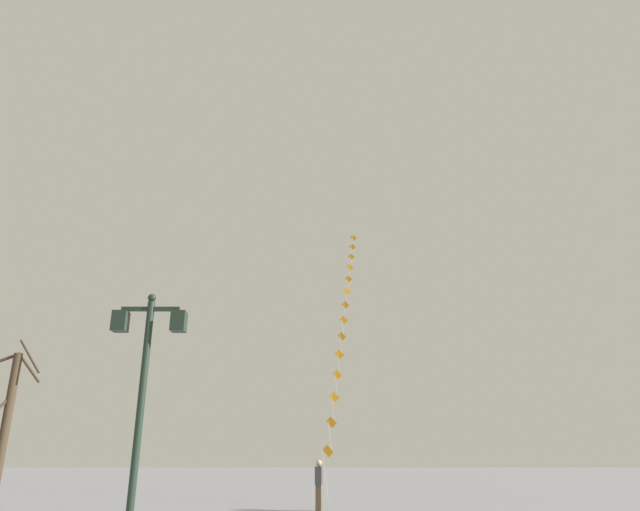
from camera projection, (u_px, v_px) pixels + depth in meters
twin_lantern_lamp_post at (144, 370)px, 10.71m from camera, size 1.43×0.28×4.89m
kite_train at (344, 319)px, 33.38m from camera, size 2.95×18.00×18.29m
kite_flyer at (319, 484)px, 20.19m from camera, size 0.29×0.62×1.71m
bare_tree at (4, 431)px, 15.94m from camera, size 1.92×0.84×5.13m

